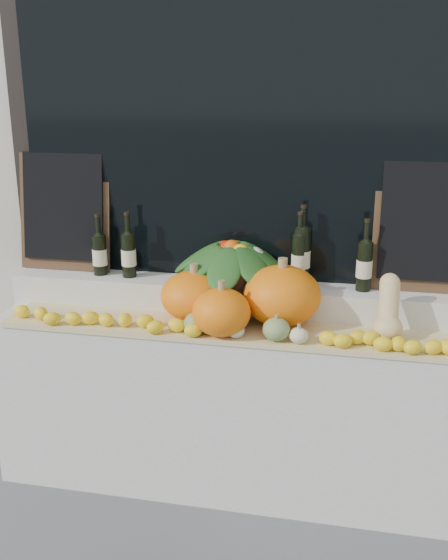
% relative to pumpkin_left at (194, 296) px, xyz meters
% --- Properties ---
extents(storefront_facade, '(7.00, 0.94, 4.50)m').
position_rel_pumpkin_left_xyz_m(storefront_facade, '(0.15, 0.77, 1.22)').
color(storefront_facade, beige).
rests_on(storefront_facade, ground).
extents(display_sill, '(2.30, 0.55, 0.88)m').
position_rel_pumpkin_left_xyz_m(display_sill, '(0.15, 0.05, -0.58)').
color(display_sill, silver).
rests_on(display_sill, ground).
extents(rear_tier, '(2.30, 0.25, 0.16)m').
position_rel_pumpkin_left_xyz_m(rear_tier, '(0.15, 0.20, -0.06)').
color(rear_tier, silver).
rests_on(rear_tier, display_sill).
extents(straw_bedding, '(2.10, 0.32, 0.02)m').
position_rel_pumpkin_left_xyz_m(straw_bedding, '(0.15, -0.08, -0.13)').
color(straw_bedding, tan).
rests_on(straw_bedding, display_sill).
extents(pumpkin_left, '(0.43, 0.43, 0.24)m').
position_rel_pumpkin_left_xyz_m(pumpkin_left, '(0.00, 0.00, 0.00)').
color(pumpkin_left, orange).
rests_on(pumpkin_left, straw_bedding).
extents(pumpkin_right, '(0.39, 0.39, 0.28)m').
position_rel_pumpkin_left_xyz_m(pumpkin_right, '(0.42, 0.02, 0.02)').
color(pumpkin_right, orange).
rests_on(pumpkin_right, straw_bedding).
extents(pumpkin_center, '(0.29, 0.29, 0.22)m').
position_rel_pumpkin_left_xyz_m(pumpkin_center, '(0.17, -0.17, -0.01)').
color(pumpkin_center, orange).
rests_on(pumpkin_center, straw_bedding).
extents(butternut_squash, '(0.13, 0.20, 0.28)m').
position_rel_pumpkin_left_xyz_m(butternut_squash, '(0.90, -0.05, 0.01)').
color(butternut_squash, '#E3C285').
rests_on(butternut_squash, straw_bedding).
extents(decorative_gourds, '(0.57, 0.14, 0.15)m').
position_rel_pumpkin_left_xyz_m(decorative_gourds, '(0.24, -0.18, -0.07)').
color(decorative_gourds, '#285D1C').
rests_on(decorative_gourds, straw_bedding).
extents(lemon_heap, '(2.20, 0.16, 0.06)m').
position_rel_pumpkin_left_xyz_m(lemon_heap, '(0.15, -0.19, -0.09)').
color(lemon_heap, yellow).
rests_on(lemon_heap, straw_bedding).
extents(produce_bowl, '(0.63, 0.63, 0.23)m').
position_rel_pumpkin_left_xyz_m(produce_bowl, '(0.15, 0.18, 0.12)').
color(produce_bowl, black).
rests_on(produce_bowl, rear_tier).
extents(wine_bottle_far_left, '(0.08, 0.08, 0.32)m').
position_rel_pumpkin_left_xyz_m(wine_bottle_far_left, '(-0.55, 0.19, 0.13)').
color(wine_bottle_far_left, black).
rests_on(wine_bottle_far_left, rear_tier).
extents(wine_bottle_near_left, '(0.08, 0.08, 0.34)m').
position_rel_pumpkin_left_xyz_m(wine_bottle_near_left, '(-0.39, 0.18, 0.13)').
color(wine_bottle_near_left, black).
rests_on(wine_bottle_near_left, rear_tier).
extents(wine_bottle_tall, '(0.08, 0.08, 0.40)m').
position_rel_pumpkin_left_xyz_m(wine_bottle_tall, '(0.49, 0.22, 0.16)').
color(wine_bottle_tall, black).
rests_on(wine_bottle_tall, rear_tier).
extents(wine_bottle_near_right, '(0.08, 0.08, 0.37)m').
position_rel_pumpkin_left_xyz_m(wine_bottle_near_right, '(0.48, 0.21, 0.15)').
color(wine_bottle_near_right, black).
rests_on(wine_bottle_near_right, rear_tier).
extents(wine_bottle_far_right, '(0.08, 0.08, 0.35)m').
position_rel_pumpkin_left_xyz_m(wine_bottle_far_right, '(0.79, 0.20, 0.14)').
color(wine_bottle_far_right, black).
rests_on(wine_bottle_far_right, rear_tier).
extents(chalkboard_left, '(0.50, 0.12, 0.62)m').
position_rel_pumpkin_left_xyz_m(chalkboard_left, '(-0.77, 0.26, 0.34)').
color(chalkboard_left, '#4C331E').
rests_on(chalkboard_left, rear_tier).
extents(chalkboard_right, '(0.50, 0.12, 0.62)m').
position_rel_pumpkin_left_xyz_m(chalkboard_right, '(1.07, 0.26, 0.34)').
color(chalkboard_right, '#4C331E').
rests_on(chalkboard_right, rear_tier).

